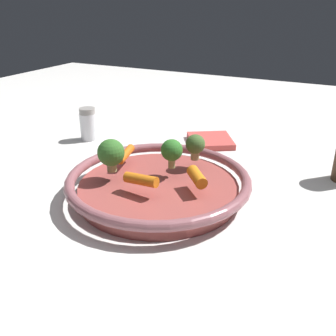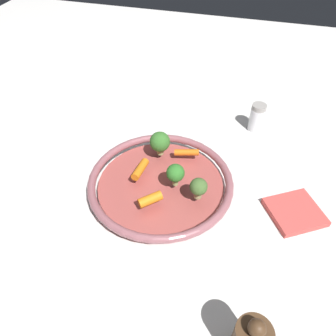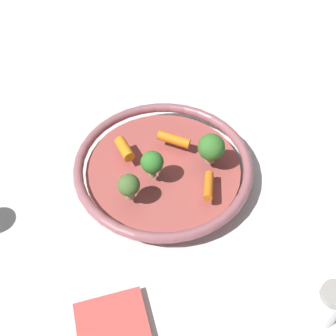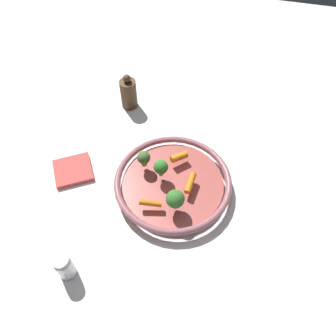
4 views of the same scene
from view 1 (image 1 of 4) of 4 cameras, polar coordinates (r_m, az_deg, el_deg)
The scene contains 10 objects.
ground_plane at distance 0.70m, azimuth -1.41°, elevation -4.19°, with size 2.33×2.33×0.00m, color silver.
serving_bowl at distance 0.69m, azimuth -1.43°, elevation -2.47°, with size 0.33×0.33×0.04m.
baby_carrot_right at distance 0.65m, azimuth 4.23°, elevation -1.43°, with size 0.02×0.02×0.05m, color orange.
baby_carrot_left at distance 0.64m, azimuth -4.04°, elevation -1.74°, with size 0.02×0.02×0.06m, color orange.
baby_carrot_back at distance 0.75m, azimuth -6.32°, elevation 2.07°, with size 0.02×0.02×0.06m, color orange.
broccoli_floret_edge at distance 0.73m, azimuth 4.08°, elevation 3.44°, with size 0.04×0.04×0.05m.
broccoli_floret_small at distance 0.69m, azimuth -8.48°, elevation 2.20°, with size 0.05×0.05×0.06m.
broccoli_floret_large at distance 0.69m, azimuth 0.56°, elevation 2.59°, with size 0.04×0.04×0.05m.
salt_shaker at distance 0.99m, azimuth -11.78°, elevation 6.40°, with size 0.04×0.04×0.08m.
dish_towel at distance 0.96m, azimuth 6.31°, elevation 4.05°, with size 0.10×0.11×0.01m, color #D14C47.
Camera 1 is at (-0.29, 0.54, 0.33)m, focal length 40.98 mm.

